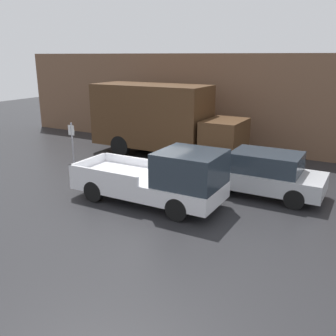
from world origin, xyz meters
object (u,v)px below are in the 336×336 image
object	(u,v)px
pickup_truck	(162,179)
parking_sign	(73,148)
car	(263,173)
delivery_truck	(160,118)

from	to	relation	value
pickup_truck	parking_sign	size ratio (longest dim) A/B	2.23
car	parking_sign	bearing A→B (deg)	-163.82
car	delivery_truck	world-z (taller)	delivery_truck
pickup_truck	delivery_truck	size ratio (longest dim) A/B	0.68
pickup_truck	car	xyz separation A→B (m)	(2.76, 2.68, -0.12)
delivery_truck	parking_sign	bearing A→B (deg)	-101.78
parking_sign	pickup_truck	bearing A→B (deg)	-7.13
car	parking_sign	size ratio (longest dim) A/B	1.84
delivery_truck	parking_sign	distance (m)	5.35
delivery_truck	parking_sign	xyz separation A→B (m)	(-1.09, -5.21, -0.56)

